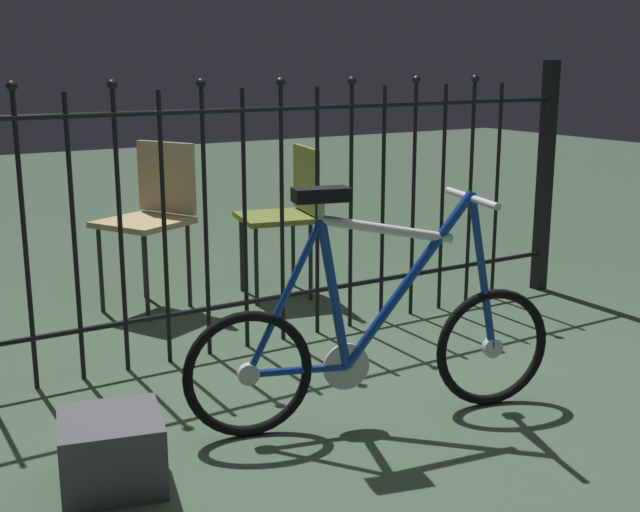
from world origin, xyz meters
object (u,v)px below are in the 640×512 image
at_px(chair_olive, 288,206).
at_px(chair_tan, 153,208).
at_px(bicycle, 375,339).
at_px(display_crate, 112,451).

relative_size(chair_olive, chair_tan, 0.95).
bearing_deg(bicycle, chair_olive, 70.79).
xyz_separation_m(chair_olive, chair_tan, (-0.74, 0.18, 0.03)).
height_order(bicycle, chair_olive, bicycle).
bearing_deg(chair_olive, chair_tan, 166.10).
xyz_separation_m(bicycle, display_crate, (-1.01, 0.04, -0.20)).
height_order(chair_olive, display_crate, chair_olive).
height_order(bicycle, chair_tan, same).
height_order(bicycle, display_crate, bicycle).
distance_m(bicycle, chair_tan, 1.89).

